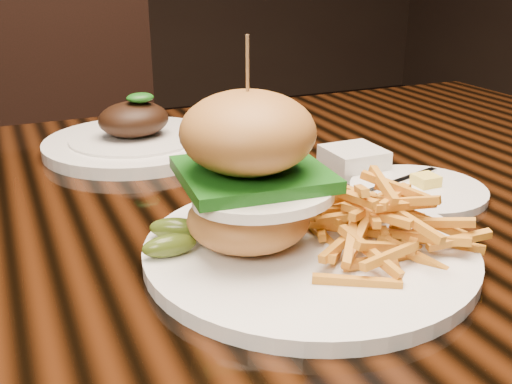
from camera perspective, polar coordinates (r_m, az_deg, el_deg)
name	(u,v)px	position (r m, az deg, el deg)	size (l,w,h in m)	color
dining_table	(201,251)	(0.78, -5.29, -5.57)	(1.60, 0.90, 0.75)	black
burger_plate	(300,206)	(0.58, 4.26, -1.30)	(0.33, 0.33, 0.22)	silver
side_saucer	(418,190)	(0.78, 15.14, 0.21)	(0.17, 0.17, 0.02)	silver
ramekin	(353,161)	(0.83, 9.27, 2.98)	(0.07, 0.07, 0.03)	silver
far_dish	(135,139)	(0.94, -11.43, 4.96)	(0.28, 0.28, 0.09)	silver
chair_far	(86,156)	(1.64, -15.87, 3.34)	(0.50, 0.50, 0.95)	black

